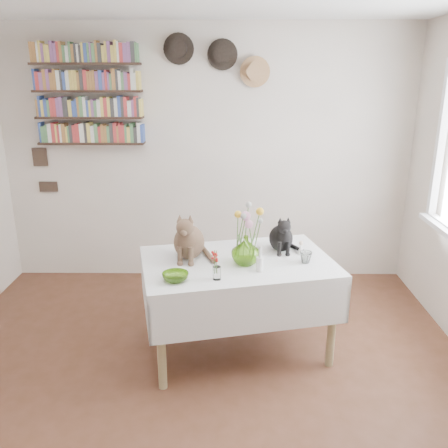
{
  "coord_description": "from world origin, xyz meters",
  "views": [
    {
      "loc": [
        0.21,
        -2.39,
        2.06
      ],
      "look_at": [
        0.18,
        0.73,
        1.05
      ],
      "focal_mm": 38.0,
      "sensor_mm": 36.0,
      "label": 1
    }
  ],
  "objects_px": {
    "tabby_cat": "(189,233)",
    "bookshelf_unit": "(88,95)",
    "flower_vase": "(246,250)",
    "black_cat": "(281,231)",
    "dining_table": "(238,283)"
  },
  "relations": [
    {
      "from": "tabby_cat",
      "to": "bookshelf_unit",
      "type": "relative_size",
      "value": 0.37
    },
    {
      "from": "flower_vase",
      "to": "bookshelf_unit",
      "type": "bearing_deg",
      "value": 135.66
    },
    {
      "from": "black_cat",
      "to": "bookshelf_unit",
      "type": "relative_size",
      "value": 0.3
    },
    {
      "from": "dining_table",
      "to": "bookshelf_unit",
      "type": "distance_m",
      "value": 2.31
    },
    {
      "from": "dining_table",
      "to": "black_cat",
      "type": "distance_m",
      "value": 0.52
    },
    {
      "from": "tabby_cat",
      "to": "bookshelf_unit",
      "type": "distance_m",
      "value": 1.87
    },
    {
      "from": "dining_table",
      "to": "tabby_cat",
      "type": "xyz_separation_m",
      "value": [
        -0.36,
        0.06,
        0.37
      ]
    },
    {
      "from": "black_cat",
      "to": "bookshelf_unit",
      "type": "height_order",
      "value": "bookshelf_unit"
    },
    {
      "from": "dining_table",
      "to": "bookshelf_unit",
      "type": "bearing_deg",
      "value": 135.97
    },
    {
      "from": "flower_vase",
      "to": "black_cat",
      "type": "bearing_deg",
      "value": 45.66
    },
    {
      "from": "tabby_cat",
      "to": "black_cat",
      "type": "distance_m",
      "value": 0.71
    },
    {
      "from": "dining_table",
      "to": "tabby_cat",
      "type": "relative_size",
      "value": 4.1
    },
    {
      "from": "dining_table",
      "to": "tabby_cat",
      "type": "height_order",
      "value": "tabby_cat"
    },
    {
      "from": "black_cat",
      "to": "tabby_cat",
      "type": "bearing_deg",
      "value": -171.69
    },
    {
      "from": "dining_table",
      "to": "bookshelf_unit",
      "type": "relative_size",
      "value": 1.54
    }
  ]
}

